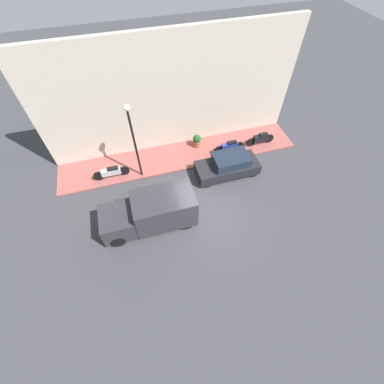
{
  "coord_description": "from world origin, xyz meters",
  "views": [
    {
      "loc": [
        -7.27,
        2.67,
        12.03
      ],
      "look_at": [
        1.23,
        0.2,
        0.6
      ],
      "focal_mm": 24.0,
      "sensor_mm": 36.0,
      "label": 1
    }
  ],
  "objects_px": {
    "parked_car": "(228,166)",
    "motorcycle_blue": "(229,147)",
    "delivery_van": "(150,212)",
    "potted_plant": "(197,141)",
    "scooter_silver": "(111,172)",
    "streetlamp": "(132,133)",
    "motorcycle_black": "(261,139)"
  },
  "relations": [
    {
      "from": "motorcycle_black",
      "to": "streetlamp",
      "type": "xyz_separation_m",
      "value": [
        -0.53,
        8.22,
        2.81
      ]
    },
    {
      "from": "potted_plant",
      "to": "motorcycle_blue",
      "type": "bearing_deg",
      "value": -121.84
    },
    {
      "from": "motorcycle_black",
      "to": "potted_plant",
      "type": "height_order",
      "value": "potted_plant"
    },
    {
      "from": "motorcycle_black",
      "to": "streetlamp",
      "type": "relative_size",
      "value": 0.4
    },
    {
      "from": "delivery_van",
      "to": "scooter_silver",
      "type": "distance_m",
      "value": 4.24
    },
    {
      "from": "scooter_silver",
      "to": "parked_car",
      "type": "bearing_deg",
      "value": -102.76
    },
    {
      "from": "parked_car",
      "to": "motorcycle_black",
      "type": "height_order",
      "value": "parked_car"
    },
    {
      "from": "delivery_van",
      "to": "potted_plant",
      "type": "distance_m",
      "value": 6.51
    },
    {
      "from": "motorcycle_blue",
      "to": "potted_plant",
      "type": "relative_size",
      "value": 2.26
    },
    {
      "from": "scooter_silver",
      "to": "delivery_van",
      "type": "bearing_deg",
      "value": -155.82
    },
    {
      "from": "scooter_silver",
      "to": "streetlamp",
      "type": "height_order",
      "value": "streetlamp"
    },
    {
      "from": "parked_car",
      "to": "motorcycle_blue",
      "type": "relative_size",
      "value": 1.84
    },
    {
      "from": "scooter_silver",
      "to": "motorcycle_black",
      "type": "distance_m",
      "value": 9.97
    },
    {
      "from": "motorcycle_black",
      "to": "parked_car",
      "type": "bearing_deg",
      "value": 120.4
    },
    {
      "from": "delivery_van",
      "to": "motorcycle_black",
      "type": "relative_size",
      "value": 2.44
    },
    {
      "from": "motorcycle_blue",
      "to": "streetlamp",
      "type": "distance_m",
      "value": 6.54
    },
    {
      "from": "motorcycle_blue",
      "to": "streetlamp",
      "type": "xyz_separation_m",
      "value": [
        -0.37,
        5.9,
        2.8
      ]
    },
    {
      "from": "delivery_van",
      "to": "streetlamp",
      "type": "distance_m",
      "value": 4.26
    },
    {
      "from": "parked_car",
      "to": "streetlamp",
      "type": "height_order",
      "value": "streetlamp"
    },
    {
      "from": "delivery_van",
      "to": "potted_plant",
      "type": "height_order",
      "value": "delivery_van"
    },
    {
      "from": "motorcycle_blue",
      "to": "scooter_silver",
      "type": "relative_size",
      "value": 0.96
    },
    {
      "from": "scooter_silver",
      "to": "potted_plant",
      "type": "xyz_separation_m",
      "value": [
        1.23,
        -5.77,
        0.03
      ]
    },
    {
      "from": "delivery_van",
      "to": "streetlamp",
      "type": "xyz_separation_m",
      "value": [
        3.54,
        -0.01,
        2.36
      ]
    },
    {
      "from": "scooter_silver",
      "to": "streetlamp",
      "type": "xyz_separation_m",
      "value": [
        -0.3,
        -1.74,
        2.84
      ]
    },
    {
      "from": "parked_car",
      "to": "potted_plant",
      "type": "bearing_deg",
      "value": 22.08
    },
    {
      "from": "parked_car",
      "to": "streetlamp",
      "type": "bearing_deg",
      "value": 76.26
    },
    {
      "from": "motorcycle_black",
      "to": "streetlamp",
      "type": "distance_m",
      "value": 8.7
    },
    {
      "from": "delivery_van",
      "to": "potted_plant",
      "type": "relative_size",
      "value": 5.23
    },
    {
      "from": "delivery_van",
      "to": "motorcycle_black",
      "type": "height_order",
      "value": "delivery_van"
    },
    {
      "from": "motorcycle_black",
      "to": "motorcycle_blue",
      "type": "bearing_deg",
      "value": 93.99
    },
    {
      "from": "streetlamp",
      "to": "motorcycle_black",
      "type": "bearing_deg",
      "value": -86.29
    },
    {
      "from": "parked_car",
      "to": "scooter_silver",
      "type": "bearing_deg",
      "value": 77.24
    }
  ]
}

